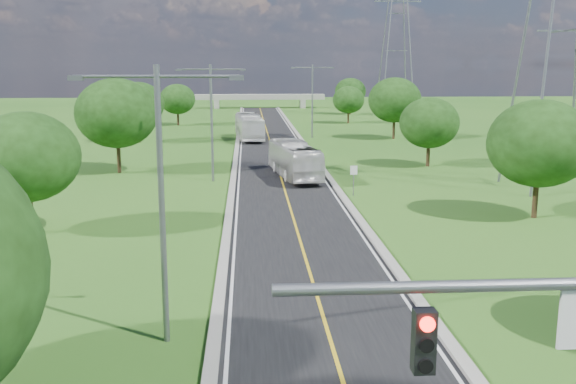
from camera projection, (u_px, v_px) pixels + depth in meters
name	position (u px, v px, depth m)	size (l,w,h in m)	color
ground	(274.00, 156.00, 70.97)	(260.00, 260.00, 0.00)	#255518
road	(272.00, 149.00, 76.83)	(8.00, 150.00, 0.06)	black
curb_left	(237.00, 149.00, 76.55)	(0.50, 150.00, 0.22)	gray
curb_right	(308.00, 148.00, 77.08)	(0.50, 150.00, 0.22)	gray
speed_limit_sign	(354.00, 175.00, 49.43)	(0.55, 0.09, 2.40)	slate
overpass	(260.00, 98.00, 148.79)	(30.00, 3.00, 3.20)	gray
streetlight_near_left	(161.00, 182.00, 22.45)	(5.90, 0.25, 10.00)	slate
streetlight_mid_left	(211.00, 113.00, 54.75)	(5.90, 0.25, 10.00)	slate
streetlight_far_right	(312.00, 95.00, 87.79)	(5.90, 0.25, 10.00)	slate
power_tower_near	(566.00, 12.00, 50.02)	(9.00, 6.40, 28.00)	slate
power_tower_far	(396.00, 43.00, 123.67)	(9.00, 6.40, 28.00)	slate
tree_lb	(26.00, 157.00, 37.74)	(6.30, 6.30, 7.33)	black
tree_lc	(117.00, 113.00, 59.16)	(7.56, 7.56, 8.79)	black
tree_ld	(138.00, 104.00, 82.64)	(6.72, 6.72, 7.82)	black
tree_le	(177.00, 99.00, 106.41)	(5.88, 5.88, 6.84)	black
tree_rb	(539.00, 143.00, 41.63)	(6.72, 6.72, 7.82)	black
tree_rc	(429.00, 123.00, 63.22)	(5.88, 5.88, 6.84)	black
tree_rd	(395.00, 100.00, 86.65)	(7.14, 7.14, 8.30)	black
tree_re	(349.00, 100.00, 110.23)	(5.46, 5.46, 6.35)	black
tree_rf	(350.00, 91.00, 129.90)	(6.30, 6.30, 7.33)	black
bus_outbound	(294.00, 160.00, 57.24)	(2.64, 11.29, 3.15)	beige
bus_inbound	(249.00, 127.00, 86.35)	(2.87, 12.28, 3.42)	silver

